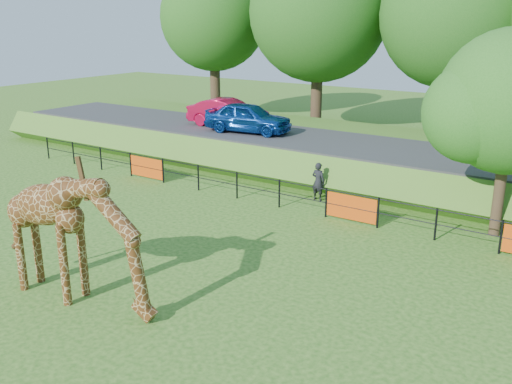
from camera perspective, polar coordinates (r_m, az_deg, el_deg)
ground at (r=16.19m, az=-13.00°, el=-9.03°), size 90.00×90.00×0.00m
giraffe at (r=14.95m, az=-17.62°, el=-4.47°), size 4.86×1.28×3.43m
perimeter_fence at (r=21.76m, az=2.35°, el=-0.15°), size 28.07×0.10×1.10m
embankment at (r=28.17m, az=10.44°, el=3.81°), size 40.00×9.00×1.30m
road at (r=26.68m, az=9.21°, el=4.69°), size 40.00×5.00×0.12m
car_blue at (r=28.79m, az=-0.81°, el=7.46°), size 4.61×2.38×1.50m
car_red at (r=30.46m, az=-2.80°, el=7.93°), size 4.51×1.97×1.44m
visitor at (r=22.68m, az=6.24°, el=1.06°), size 0.59×0.41×1.54m
bg_tree_line at (r=32.94m, az=19.05°, el=16.58°), size 37.30×8.80×11.82m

